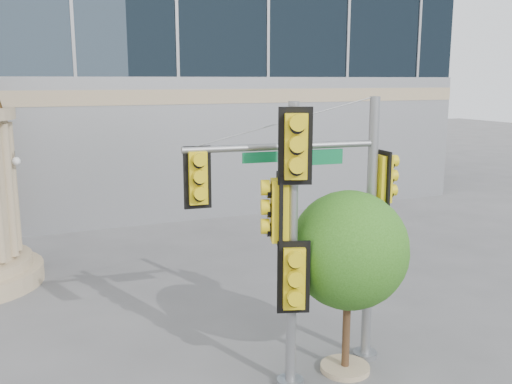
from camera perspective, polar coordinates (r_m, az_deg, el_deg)
name	(u,v)px	position (r m, az deg, el deg)	size (l,w,h in m)	color
main_signal_pole	(326,204)	(11.45, 7.06, -1.22)	(4.30, 0.79, 5.56)	slate
secondary_signal_pole	(290,227)	(10.46, 3.42, -3.53)	(0.95, 0.89, 5.51)	slate
street_tree	(350,254)	(11.52, 9.40, -6.18)	(2.42, 2.36, 3.77)	tan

